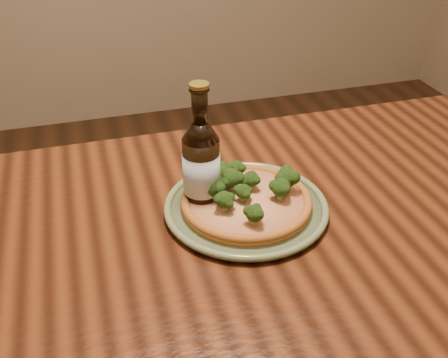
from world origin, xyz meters
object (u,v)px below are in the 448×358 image
object	(u,v)px
plate	(246,207)
pizza	(246,198)
beer_bottle	(201,165)
table	(229,279)

from	to	relation	value
plate	pizza	size ratio (longest dim) A/B	1.26
pizza	beer_bottle	world-z (taller)	beer_bottle
table	plate	bearing A→B (deg)	53.97
table	pizza	distance (m)	0.16
pizza	beer_bottle	xyz separation A→B (m)	(-0.08, 0.04, 0.07)
table	pizza	xyz separation A→B (m)	(0.06, 0.08, 0.12)
table	pizza	bearing A→B (deg)	54.91
pizza	beer_bottle	distance (m)	0.11
table	pizza	world-z (taller)	pizza
plate	beer_bottle	distance (m)	0.12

